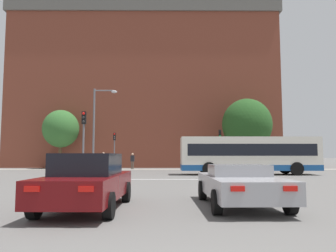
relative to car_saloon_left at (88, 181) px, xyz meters
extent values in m
cube|color=silver|center=(2.31, 11.49, -0.77)|extent=(8.34, 0.30, 0.01)
cube|color=gray|center=(2.31, 26.46, -0.77)|extent=(69.26, 2.50, 0.01)
cube|color=brown|center=(-0.68, 36.48, 9.06)|extent=(34.39, 11.96, 19.67)
cube|color=#5B5954|center=(-0.68, 36.48, 19.95)|extent=(35.08, 12.44, 2.10)
cube|color=brown|center=(-14.75, 35.97, 22.04)|extent=(0.90, 0.90, 2.09)
cube|color=brown|center=(-8.04, 38.73, 22.04)|extent=(0.90, 0.90, 2.09)
cube|color=brown|center=(-0.55, 36.87, 22.04)|extent=(0.90, 0.90, 2.09)
cube|color=brown|center=(5.74, 35.40, 22.04)|extent=(0.90, 0.90, 2.09)
cube|color=brown|center=(13.06, 35.19, 22.04)|extent=(0.90, 0.90, 2.09)
cylinder|color=brown|center=(13.21, 36.48, 23.14)|extent=(2.96, 2.96, 4.29)
cube|color=#600C0F|center=(0.00, 0.01, -0.14)|extent=(1.92, 4.74, 0.63)
cube|color=black|center=(0.00, -0.03, 0.47)|extent=(1.61, 2.15, 0.59)
cylinder|color=black|center=(-0.85, 1.49, -0.46)|extent=(0.23, 0.64, 0.64)
cylinder|color=black|center=(0.90, 1.45, -0.46)|extent=(0.23, 0.64, 0.64)
cylinder|color=black|center=(-0.90, -1.43, -0.46)|extent=(0.23, 0.64, 0.64)
cylinder|color=black|center=(0.85, -1.46, -0.46)|extent=(0.23, 0.64, 0.64)
cube|color=red|center=(-0.61, -2.35, 0.02)|extent=(0.32, 0.06, 0.12)
cube|color=red|center=(0.52, -2.37, 0.02)|extent=(0.32, 0.06, 0.12)
cube|color=#9E9EA3|center=(4.37, 0.53, -0.18)|extent=(2.01, 4.57, 0.56)
cube|color=#9E9EA3|center=(4.37, 0.64, 0.27)|extent=(1.69, 1.39, 0.33)
cylinder|color=black|center=(3.42, 1.92, -0.46)|extent=(0.23, 0.64, 0.64)
cylinder|color=black|center=(5.28, 1.95, -0.46)|extent=(0.23, 0.64, 0.64)
cylinder|color=black|center=(3.46, -0.90, -0.46)|extent=(0.23, 0.64, 0.64)
cylinder|color=black|center=(5.33, -0.87, -0.46)|extent=(0.23, 0.64, 0.64)
cube|color=red|center=(3.81, -1.78, -0.04)|extent=(0.32, 0.05, 0.12)
cube|color=red|center=(5.01, -1.76, -0.04)|extent=(0.32, 0.05, 0.12)
cube|color=silver|center=(8.70, 16.52, 0.86)|extent=(10.62, 2.48, 2.57)
cube|color=#194C8E|center=(8.70, 16.52, -0.21)|extent=(10.64, 2.50, 0.44)
cube|color=black|center=(8.70, 16.52, 1.15)|extent=(9.77, 2.51, 0.90)
cylinder|color=black|center=(5.41, 15.33, -0.28)|extent=(1.00, 0.28, 1.00)
cylinder|color=black|center=(5.41, 17.71, -0.28)|extent=(1.00, 0.28, 1.00)
cylinder|color=black|center=(12.00, 15.33, -0.28)|extent=(1.00, 0.28, 1.00)
cylinder|color=black|center=(12.00, 17.71, -0.28)|extent=(1.00, 0.28, 1.00)
cylinder|color=slate|center=(-3.00, 11.35, 0.96)|extent=(0.12, 0.12, 3.48)
cube|color=black|center=(-3.00, 11.35, 3.10)|extent=(0.26, 0.20, 0.80)
sphere|color=red|center=(-3.00, 11.22, 3.35)|extent=(0.17, 0.17, 0.17)
sphere|color=black|center=(-3.00, 11.22, 3.10)|extent=(0.17, 0.17, 0.17)
sphere|color=black|center=(-3.00, 11.22, 2.84)|extent=(0.17, 0.17, 0.17)
cylinder|color=slate|center=(-3.35, 26.07, 0.79)|extent=(0.12, 0.12, 3.14)
cube|color=black|center=(-3.35, 26.07, 2.76)|extent=(0.26, 0.20, 0.80)
sphere|color=red|center=(-3.35, 25.94, 3.02)|extent=(0.17, 0.17, 0.17)
sphere|color=black|center=(-3.35, 25.94, 2.76)|extent=(0.17, 0.17, 0.17)
sphere|color=black|center=(-3.35, 25.94, 2.50)|extent=(0.17, 0.17, 0.17)
cylinder|color=slate|center=(8.07, 26.16, 0.96)|extent=(0.12, 0.12, 3.48)
cube|color=black|center=(8.07, 26.16, 3.10)|extent=(0.26, 0.20, 0.80)
sphere|color=black|center=(8.07, 26.03, 3.36)|extent=(0.17, 0.17, 0.17)
sphere|color=black|center=(8.07, 26.03, 3.10)|extent=(0.17, 0.17, 0.17)
sphere|color=#1ED14C|center=(8.07, 26.03, 2.85)|extent=(0.17, 0.17, 0.17)
cylinder|color=slate|center=(-3.69, 17.32, 2.71)|extent=(0.16, 0.16, 6.97)
cylinder|color=slate|center=(-2.88, 17.32, 6.05)|extent=(1.62, 0.10, 0.10)
ellipsoid|color=#B2B2B7|center=(-2.07, 17.32, 5.95)|extent=(0.50, 0.36, 0.22)
cylinder|color=brown|center=(-1.40, 26.96, -0.36)|extent=(0.13, 0.13, 0.84)
cylinder|color=brown|center=(-1.56, 26.99, -0.36)|extent=(0.13, 0.13, 0.84)
cube|color=#232328|center=(-1.48, 26.97, 0.40)|extent=(0.43, 0.29, 0.67)
sphere|color=tan|center=(-1.48, 26.97, 0.86)|extent=(0.25, 0.25, 0.25)
cylinder|color=#333851|center=(-4.52, 25.90, -0.34)|extent=(0.13, 0.13, 0.88)
cylinder|color=#333851|center=(-4.42, 25.76, -0.34)|extent=(0.13, 0.13, 0.88)
cube|color=#B21E23|center=(-4.47, 25.83, 0.45)|extent=(0.41, 0.45, 0.69)
sphere|color=tan|center=(-4.47, 25.83, 0.93)|extent=(0.26, 0.26, 0.26)
cylinder|color=#4C3823|center=(11.13, 26.52, 0.52)|extent=(0.36, 0.36, 2.59)
ellipsoid|color=#234C1E|center=(11.13, 26.52, 4.12)|extent=(5.44, 5.44, 5.71)
cylinder|color=#4C3823|center=(-9.96, 28.52, 0.64)|extent=(0.36, 0.36, 2.83)
ellipsoid|color=#33662D|center=(-9.96, 28.52, 3.81)|extent=(4.13, 4.13, 4.34)
camera|label=1|loc=(2.18, -9.26, 0.71)|focal=35.00mm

